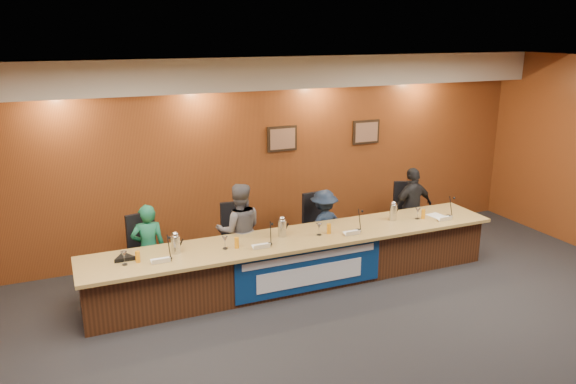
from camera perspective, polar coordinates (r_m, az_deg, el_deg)
name	(u,v)px	position (r m, az deg, el deg)	size (l,w,h in m)	color
floor	(387,370)	(6.54, 10.02, -17.42)	(10.00, 10.00, 0.00)	black
ceiling	(404,73)	(5.47, 11.68, 11.74)	(10.00, 8.00, 0.04)	silver
wall_back	(259,155)	(9.26, -2.96, 3.77)	(10.00, 0.04, 3.20)	brown
soffit	(263,73)	(8.84, -2.51, 12.02)	(10.00, 0.50, 0.50)	beige
dais_body	(298,261)	(8.23, 1.04, -7.01)	(6.00, 0.80, 0.70)	#3C1F10
dais_top	(300,238)	(8.05, 1.20, -4.68)	(6.10, 0.95, 0.05)	#A38245
banner	(310,270)	(7.87, 2.28, -7.90)	(2.20, 0.02, 0.65)	navy
banner_text_upper	(311,257)	(7.78, 2.34, -6.59)	(2.00, 0.01, 0.10)	silver
banner_text_lower	(311,275)	(7.90, 2.31, -8.46)	(1.60, 0.01, 0.28)	silver
wall_photo_left	(282,139)	(9.33, -0.60, 5.44)	(0.52, 0.04, 0.42)	black
wall_photo_right	(366,132)	(10.04, 7.93, 6.06)	(0.52, 0.04, 0.42)	black
panelist_a	(149,249)	(8.11, -13.97, -5.60)	(0.47, 0.31, 1.29)	#145C3F
panelist_b	(239,231)	(8.37, -4.96, -3.93)	(0.70, 0.55, 1.45)	#57555B
panelist_c	(324,226)	(8.91, 3.65, -3.50)	(0.77, 0.44, 1.19)	#142035
panelist_d	(412,208)	(9.70, 12.49, -1.57)	(0.81, 0.34, 1.39)	black
office_chair_a	(148,257)	(8.27, -14.01, -6.43)	(0.48, 0.48, 0.08)	black
office_chair_b	(238,244)	(8.54, -5.13, -5.24)	(0.48, 0.48, 0.08)	black
office_chair_c	(321,231)	(9.03, 3.35, -3.98)	(0.48, 0.48, 0.08)	black
office_chair_d	(408,218)	(9.85, 12.09, -2.59)	(0.48, 0.48, 0.08)	black
nameplate_a	(161,261)	(7.29, -12.77, -6.80)	(0.24, 0.06, 0.09)	white
microphone_a	(169,258)	(7.42, -11.97, -6.61)	(0.07, 0.07, 0.02)	black
juice_glass_a	(138,257)	(7.39, -15.02, -6.38)	(0.06, 0.06, 0.15)	orange
water_glass_a	(124,258)	(7.36, -16.30, -6.47)	(0.08, 0.08, 0.18)	silver
nameplate_b	(262,246)	(7.57, -2.66, -5.51)	(0.24, 0.06, 0.09)	white
microphone_b	(270,244)	(7.74, -1.87, -5.29)	(0.07, 0.07, 0.02)	black
juice_glass_b	(237,243)	(7.62, -5.23, -5.16)	(0.06, 0.06, 0.15)	orange
water_glass_b	(225,243)	(7.60, -6.42, -5.13)	(0.08, 0.08, 0.18)	silver
nameplate_c	(353,233)	(8.10, 6.64, -4.12)	(0.24, 0.06, 0.09)	white
microphone_c	(358,230)	(8.32, 7.12, -3.85)	(0.07, 0.07, 0.02)	black
juice_glass_c	(329,229)	(8.13, 4.17, -3.74)	(0.06, 0.06, 0.15)	orange
water_glass_c	(319,229)	(8.06, 3.17, -3.79)	(0.08, 0.08, 0.18)	silver
nameplate_d	(446,218)	(8.98, 15.75, -2.59)	(0.24, 0.06, 0.09)	white
microphone_d	(448,216)	(9.22, 15.99, -2.33)	(0.07, 0.07, 0.02)	black
juice_glass_d	(423,214)	(8.99, 13.58, -2.19)	(0.06, 0.06, 0.15)	orange
water_glass_d	(418,213)	(8.95, 13.03, -2.14)	(0.08, 0.08, 0.18)	silver
carafe_left	(176,245)	(7.56, -11.34, -5.27)	(0.12, 0.12, 0.24)	silver
carafe_mid	(282,228)	(7.98, -0.60, -3.73)	(0.12, 0.12, 0.24)	silver
carafe_right	(393,213)	(8.81, 10.63, -2.06)	(0.11, 0.11, 0.25)	silver
speakerphone	(125,258)	(7.54, -16.26, -6.43)	(0.32, 0.32, 0.05)	black
paper_stack	(437,216)	(9.18, 14.93, -2.38)	(0.22, 0.30, 0.01)	white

